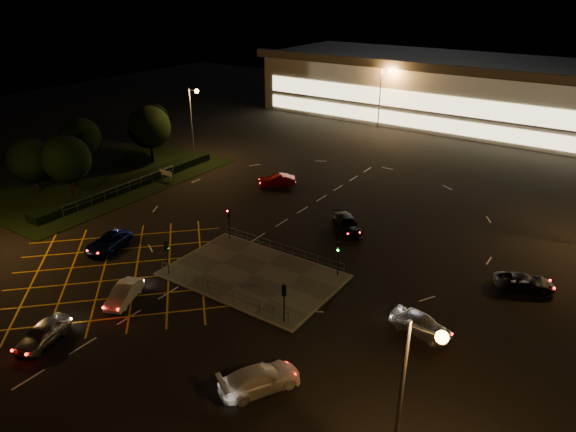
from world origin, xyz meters
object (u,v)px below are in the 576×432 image
Objects in this scene: signal_se at (284,296)px; signal_sw at (167,251)px; car_near_silver at (42,333)px; car_approach_white at (260,379)px; car_left_blue at (108,242)px; car_east_grey at (525,282)px; signal_nw at (228,218)px; signal_ne at (339,252)px; car_right_silver at (421,324)px; car_far_dkgrey at (347,224)px; car_queue_white at (124,293)px; car_circ_red at (277,180)px.

signal_sw is at bearing 0.00° from signal_se.
car_approach_white is (15.16, 4.93, 0.03)m from car_near_silver.
car_left_blue is at bearing 108.32° from car_near_silver.
car_east_grey is at bearing 29.51° from car_near_silver.
car_near_silver is at bearing 41.76° from signal_se.
signal_nw reaches higher than car_left_blue.
signal_ne reaches higher than car_right_silver.
car_approach_white is (-11.00, -21.09, 0.10)m from car_east_grey.
signal_ne is 0.63× the size of car_far_dkgrey.
signal_sw reaches higher than car_far_dkgrey.
car_circ_red is (-4.51, 27.03, 0.05)m from car_queue_white.
signal_se is at bearing -37.96° from car_approach_white.
signal_ne is 9.12m from car_far_dkgrey.
car_right_silver reaches higher than car_queue_white.
car_left_blue is 29.21m from car_right_silver.
signal_se is at bearing 113.41° from car_east_grey.
car_queue_white is 0.88× the size of car_east_grey.
car_left_blue is at bearing -136.44° from signal_nw.
signal_nw is at bearing 31.22° from car_left_blue.
signal_nw is at bearing 180.00° from signal_ne.
car_approach_white is at bearing 2.69° from car_near_silver.
car_left_blue reaches higher than car_east_grey.
signal_sw is 21.23m from car_right_silver.
car_left_blue is 23.13m from car_far_dkgrey.
car_right_silver reaches higher than car_near_silver.
signal_se reaches higher than car_far_dkgrey.
signal_se is 0.64× the size of car_left_blue.
car_approach_white reaches higher than car_east_grey.
signal_ne is 0.74× the size of car_near_silver.
car_near_silver is at bearing -68.68° from car_left_blue.
car_far_dkgrey is (8.46, 20.95, 0.05)m from car_queue_white.
car_approach_white is (6.11, -22.54, 0.02)m from car_far_dkgrey.
car_east_grey is at bearing 11.04° from car_left_blue.
signal_nw is at bearing 91.35° from car_right_silver.
car_queue_white is (0.60, 6.53, -0.04)m from car_near_silver.
car_east_grey is (13.56, 6.78, -1.72)m from signal_ne.
car_near_silver reaches higher than car_east_grey.
signal_se is 0.74× the size of car_near_silver.
signal_nw reaches higher than car_far_dkgrey.
car_queue_white is 22.66m from car_right_silver.
signal_ne is at bearing -146.35° from signal_sw.
car_approach_white reaches higher than car_far_dkgrey.
signal_nw is 12.82m from car_queue_white.
car_near_silver is 6.55m from car_queue_white.
car_far_dkgrey reaches higher than car_east_grey.
signal_sw is at bearing 66.97° from car_queue_white.
car_right_silver is (28.89, 4.35, 0.09)m from car_left_blue.
signal_nw reaches higher than car_circ_red.
car_circ_red reaches higher than car_far_dkgrey.
car_approach_white is at bearing -44.49° from signal_nw.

